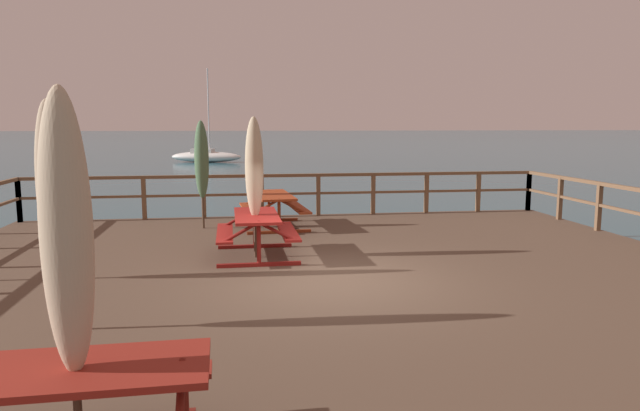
% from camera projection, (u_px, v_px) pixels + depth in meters
% --- Properties ---
extents(ground_plane, '(600.00, 600.00, 0.00)m').
position_uv_depth(ground_plane, '(329.00, 328.00, 8.85)').
color(ground_plane, '#2D5B6B').
extents(wooden_deck, '(13.44, 12.60, 0.79)m').
position_uv_depth(wooden_deck, '(329.00, 303.00, 8.80)').
color(wooden_deck, brown).
rests_on(wooden_deck, ground).
extents(railing_waterside_far, '(13.24, 0.10, 1.09)m').
position_uv_depth(railing_waterside_far, '(290.00, 188.00, 14.67)').
color(railing_waterside_far, brown).
rests_on(railing_waterside_far, wooden_deck).
extents(picnic_table_mid_left, '(1.72, 1.44, 0.78)m').
position_uv_depth(picnic_table_mid_left, '(80.00, 398.00, 3.77)').
color(picnic_table_mid_left, maroon).
rests_on(picnic_table_mid_left, wooden_deck).
extents(picnic_table_back_right, '(1.55, 2.05, 0.78)m').
position_uv_depth(picnic_table_back_right, '(274.00, 203.00, 13.08)').
color(picnic_table_back_right, '#993819').
rests_on(picnic_table_back_right, wooden_deck).
extents(picnic_table_front_right, '(1.42, 1.85, 0.78)m').
position_uv_depth(picnic_table_front_right, '(257.00, 226.00, 10.14)').
color(picnic_table_front_right, maroon).
rests_on(picnic_table_front_right, wooden_deck).
extents(patio_umbrella_tall_back_left, '(0.32, 0.32, 2.58)m').
position_uv_depth(patio_umbrella_tall_back_left, '(67.00, 236.00, 3.59)').
color(patio_umbrella_tall_back_left, '#4C3828').
rests_on(patio_umbrella_tall_back_left, wooden_deck).
extents(patio_umbrella_short_front, '(0.32, 0.32, 2.62)m').
position_uv_depth(patio_umbrella_short_front, '(51.00, 186.00, 6.33)').
color(patio_umbrella_short_front, '#4C3828').
rests_on(patio_umbrella_short_front, wooden_deck).
extents(patio_umbrella_tall_front, '(0.32, 0.32, 2.49)m').
position_uv_depth(patio_umbrella_tall_front, '(254.00, 169.00, 9.94)').
color(patio_umbrella_tall_front, '#4C3828').
rests_on(patio_umbrella_tall_front, wooden_deck).
extents(patio_umbrella_tall_mid_right, '(0.32, 0.32, 2.44)m').
position_uv_depth(patio_umbrella_tall_mid_right, '(202.00, 160.00, 12.80)').
color(patio_umbrella_tall_mid_right, '#4C3828').
rests_on(patio_umbrella_tall_mid_right, wooden_deck).
extents(sailboat_distant, '(6.23, 3.24, 7.72)m').
position_uv_depth(sailboat_distant, '(206.00, 156.00, 47.96)').
color(sailboat_distant, white).
rests_on(sailboat_distant, ground).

